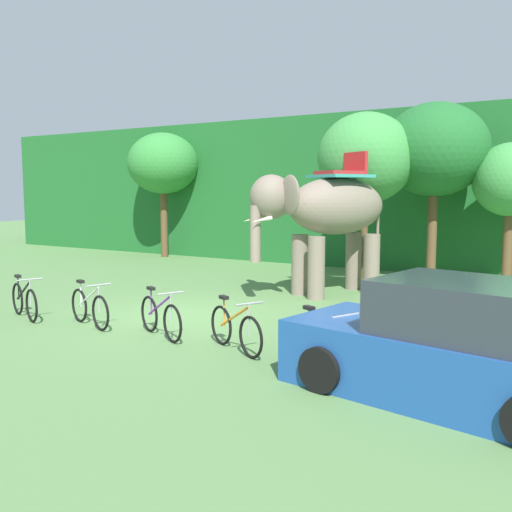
% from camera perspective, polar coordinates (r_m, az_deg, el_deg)
% --- Properties ---
extents(ground_plane, '(80.00, 80.00, 0.00)m').
position_cam_1_polar(ground_plane, '(12.75, -7.08, -5.92)').
color(ground_plane, '#567F47').
extents(foliage_hedge, '(36.00, 6.00, 5.53)m').
position_cam_1_polar(foliage_hedge, '(23.36, 12.03, 6.41)').
color(foliage_hedge, '#1E6028').
rests_on(foliage_hedge, ground).
extents(tree_center_right, '(2.92, 2.92, 5.15)m').
position_cam_1_polar(tree_center_right, '(24.08, -9.32, 9.10)').
color(tree_center_right, brown).
rests_on(tree_center_right, ground).
extents(tree_far_right, '(2.83, 2.83, 5.04)m').
position_cam_1_polar(tree_far_right, '(17.21, 10.96, 9.58)').
color(tree_far_right, brown).
rests_on(tree_far_right, ground).
extents(tree_center_left, '(3.15, 3.15, 5.35)m').
position_cam_1_polar(tree_center_left, '(17.88, 17.51, 10.09)').
color(tree_center_left, brown).
rests_on(tree_center_left, ground).
extents(tree_right, '(2.10, 2.10, 4.11)m').
position_cam_1_polar(tree_right, '(17.67, 24.20, 6.90)').
color(tree_right, brown).
rests_on(tree_right, ground).
extents(elephant, '(3.19, 4.07, 3.78)m').
position_cam_1_polar(elephant, '(15.00, 7.05, 4.42)').
color(elephant, gray).
rests_on(elephant, ground).
extents(bike_black, '(1.62, 0.73, 0.92)m').
position_cam_1_polar(bike_black, '(13.28, -22.24, -4.17)').
color(bike_black, black).
rests_on(bike_black, ground).
extents(bike_white, '(1.64, 0.68, 0.92)m').
position_cam_1_polar(bike_white, '(12.06, -16.38, -4.98)').
color(bike_white, black).
rests_on(bike_white, ground).
extents(bike_purple, '(1.58, 0.79, 0.92)m').
position_cam_1_polar(bike_purple, '(10.88, -9.58, -6.04)').
color(bike_purple, black).
rests_on(bike_purple, ground).
extents(bike_orange, '(1.55, 0.84, 0.92)m').
position_cam_1_polar(bike_orange, '(9.80, -2.10, -7.34)').
color(bike_orange, black).
rests_on(bike_orange, ground).
extents(bike_teal, '(1.58, 0.81, 0.92)m').
position_cam_1_polar(bike_teal, '(8.98, 6.93, -8.67)').
color(bike_teal, black).
rests_on(bike_teal, ground).
extents(parked_car, '(4.45, 2.54, 1.60)m').
position_cam_1_polar(parked_car, '(7.94, 18.88, -9.03)').
color(parked_car, '#1E4C99').
rests_on(parked_car, ground).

